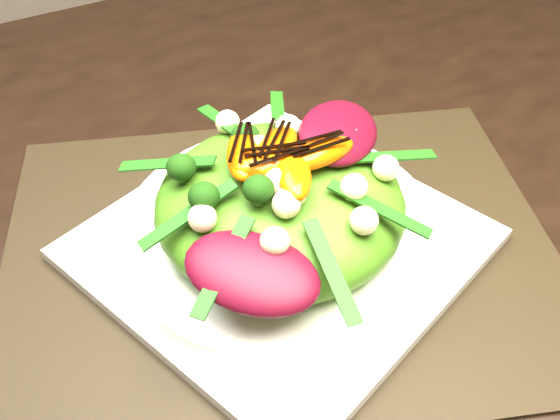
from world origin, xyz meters
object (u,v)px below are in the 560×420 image
placemat (280,250)px  orange_segment (238,158)px  salad_bowl (280,232)px  lettuce_mound (280,204)px  dining_table (144,259)px  plate_base (280,244)px

placemat → orange_segment: (-0.02, 0.02, 0.09)m
salad_bowl → lettuce_mound: lettuce_mound is taller
dining_table → orange_segment: 0.14m
plate_base → orange_segment: bearing=139.2°
lettuce_mound → orange_segment: size_ratio=2.96×
salad_bowl → orange_segment: size_ratio=3.86×
placemat → orange_segment: orange_segment is taller
placemat → plate_base: 0.01m
placemat → plate_base: plate_base is taller
dining_table → orange_segment: bearing=-29.7°
plate_base → lettuce_mound: bearing=0.0°
orange_segment → dining_table: bearing=150.3°
placemat → salad_bowl: salad_bowl is taller
plate_base → lettuce_mound: 0.05m
dining_table → plate_base: bearing=-32.7°
placemat → lettuce_mound: lettuce_mound is taller
orange_segment → salad_bowl: bearing=-40.8°
placemat → salad_bowl: (0.00, -0.00, 0.02)m
plate_base → orange_segment: 0.09m
dining_table → orange_segment: size_ratio=24.21×
dining_table → plate_base: size_ratio=5.83×
placemat → plate_base: size_ratio=1.66×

